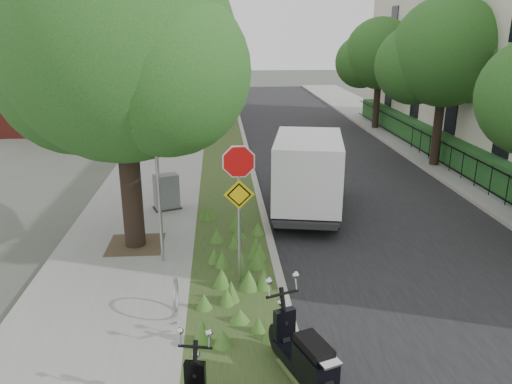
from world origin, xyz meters
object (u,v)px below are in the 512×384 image
box_truck (308,170)px  utility_cabinet (166,192)px  scooter_far (307,363)px  sign_assembly (239,187)px

box_truck → utility_cabinet: box_truck is taller
box_truck → scooter_far: bearing=-99.9°
scooter_far → box_truck: box_truck is taller
sign_assembly → utility_cabinet: (-2.04, 4.93, -1.69)m
sign_assembly → box_truck: 5.16m
scooter_far → box_truck: bearing=80.1°
sign_assembly → utility_cabinet: size_ratio=2.97×
sign_assembly → box_truck: sign_assembly is taller
scooter_far → utility_cabinet: utility_cabinet is taller
box_truck → utility_cabinet: size_ratio=4.51×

